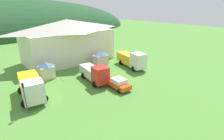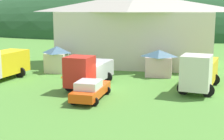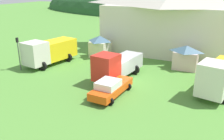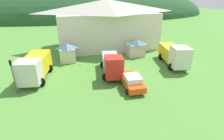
{
  "view_description": "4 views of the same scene",
  "coord_description": "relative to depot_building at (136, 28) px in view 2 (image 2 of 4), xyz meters",
  "views": [
    {
      "loc": [
        -16.81,
        -22.35,
        12.29
      ],
      "look_at": [
        2.89,
        1.05,
        0.95
      ],
      "focal_mm": 28.14,
      "sensor_mm": 36.0,
      "label": 1
    },
    {
      "loc": [
        6.95,
        -28.55,
        7.24
      ],
      "look_at": [
        0.47,
        2.61,
        1.36
      ],
      "focal_mm": 52.64,
      "sensor_mm": 36.0,
      "label": 2
    },
    {
      "loc": [
        8.96,
        -21.87,
        9.74
      ],
      "look_at": [
        -1.02,
        -1.26,
        1.65
      ],
      "focal_mm": 38.81,
      "sensor_mm": 36.0,
      "label": 3
    },
    {
      "loc": [
        -7.02,
        -21.62,
        10.36
      ],
      "look_at": [
        -1.86,
        -1.5,
        1.54
      ],
      "focal_mm": 28.96,
      "sensor_mm": 36.0,
      "label": 4
    }
  ],
  "objects": [
    {
      "name": "traffic_cone_mid_row",
      "position": [
        -6.68,
        -9.64,
        -4.83
      ],
      "size": [
        0.36,
        0.36,
        0.6
      ],
      "primitive_type": "cone",
      "color": "orange",
      "rests_on": "ground"
    },
    {
      "name": "crane_truck_red",
      "position": [
        -2.55,
        -14.1,
        -3.24
      ],
      "size": [
        3.56,
        7.43,
        3.21
      ],
      "rotation": [
        0.0,
        0.0,
        -1.7
      ],
      "color": "red",
      "rests_on": "ground"
    },
    {
      "name": "heavy_rig_striped",
      "position": [
        7.6,
        -13.03,
        -3.07
      ],
      "size": [
        4.05,
        8.12,
        3.48
      ],
      "rotation": [
        0.0,
        0.0,
        -1.77
      ],
      "color": "silver",
      "rests_on": "ground"
    },
    {
      "name": "traffic_cone_near_pickup",
      "position": [
        -6.57,
        -10.49,
        -4.83
      ],
      "size": [
        0.36,
        0.36,
        0.5
      ],
      "primitive_type": "cone",
      "color": "orange",
      "rests_on": "ground"
    },
    {
      "name": "ground_plane",
      "position": [
        -1.19,
        -14.6,
        -4.83
      ],
      "size": [
        200.0,
        200.0,
        0.0
      ],
      "primitive_type": "plane",
      "color": "#518C38"
    },
    {
      "name": "forested_hill_backdrop",
      "position": [
        -1.19,
        60.18,
        -4.83
      ],
      "size": [
        135.74,
        60.0,
        31.24
      ],
      "primitive_type": "ellipsoid",
      "color": "#234C28",
      "rests_on": "ground"
    },
    {
      "name": "service_pickup_orange",
      "position": [
        -1.22,
        -18.17,
        -4.0
      ],
      "size": [
        2.51,
        5.39,
        1.66
      ],
      "rotation": [
        0.0,
        0.0,
        -1.61
      ],
      "color": "#EB4C11",
      "rests_on": "ground"
    },
    {
      "name": "play_shed_pink",
      "position": [
        3.57,
        -7.38,
        -3.32
      ],
      "size": [
        3.01,
        2.3,
        2.93
      ],
      "color": "beige",
      "rests_on": "ground"
    },
    {
      "name": "depot_building",
      "position": [
        0.0,
        0.0,
        0.0
      ],
      "size": [
        20.51,
        10.86,
        9.37
      ],
      "color": "silver",
      "rests_on": "ground"
    },
    {
      "name": "play_shed_cream",
      "position": [
        -8.27,
        -7.28,
        -3.26
      ],
      "size": [
        2.59,
        2.62,
        3.05
      ],
      "color": "beige",
      "rests_on": "ground"
    }
  ]
}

